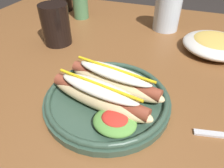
{
  "coord_description": "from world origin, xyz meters",
  "views": [
    {
      "loc": [
        0.2,
        -0.48,
        1.05
      ],
      "look_at": [
        0.08,
        -0.14,
        0.77
      ],
      "focal_mm": 32.95,
      "sensor_mm": 36.0,
      "label": 1
    }
  ],
  "objects_px": {
    "hot_dog_plate": "(107,95)",
    "side_bowl": "(215,44)",
    "water_cup": "(167,12)",
    "extra_cup": "(56,25)"
  },
  "relations": [
    {
      "from": "extra_cup",
      "to": "water_cup",
      "type": "bearing_deg",
      "value": 37.07
    },
    {
      "from": "water_cup",
      "to": "side_bowl",
      "type": "xyz_separation_m",
      "value": [
        0.17,
        -0.12,
        -0.04
      ]
    },
    {
      "from": "hot_dog_plate",
      "to": "side_bowl",
      "type": "distance_m",
      "value": 0.4
    },
    {
      "from": "water_cup",
      "to": "side_bowl",
      "type": "distance_m",
      "value": 0.21
    },
    {
      "from": "side_bowl",
      "to": "extra_cup",
      "type": "bearing_deg",
      "value": -166.19
    },
    {
      "from": "hot_dog_plate",
      "to": "extra_cup",
      "type": "distance_m",
      "value": 0.33
    },
    {
      "from": "hot_dog_plate",
      "to": "extra_cup",
      "type": "xyz_separation_m",
      "value": [
        -0.26,
        0.21,
        0.04
      ]
    },
    {
      "from": "hot_dog_plate",
      "to": "extra_cup",
      "type": "bearing_deg",
      "value": 140.12
    },
    {
      "from": "extra_cup",
      "to": "side_bowl",
      "type": "distance_m",
      "value": 0.49
    },
    {
      "from": "hot_dog_plate",
      "to": "water_cup",
      "type": "height_order",
      "value": "water_cup"
    }
  ]
}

